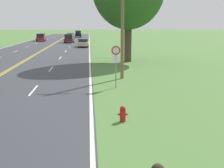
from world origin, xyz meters
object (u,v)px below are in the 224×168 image
at_px(fire_hydrant, 123,114).
at_px(traffic_sign, 116,56).
at_px(car_dark_green_sedan_receding, 70,36).
at_px(car_red_van_mid_far, 41,37).
at_px(car_champagne_sedan_approaching, 83,43).
at_px(car_black_suv_distant, 78,34).
at_px(car_maroon_van_mid_near, 69,38).

distance_m(fire_hydrant, traffic_sign, 7.06).
bearing_deg(car_dark_green_sedan_receding, fire_hydrant, 4.48).
distance_m(traffic_sign, car_red_van_mid_far, 55.07).
bearing_deg(car_champagne_sedan_approaching, car_black_suv_distant, -175.65).
distance_m(car_dark_green_sedan_receding, car_black_suv_distant, 9.41).
relative_size(car_red_van_mid_far, car_black_suv_distant, 1.09).
relative_size(traffic_sign, car_red_van_mid_far, 0.57).
relative_size(traffic_sign, car_dark_green_sedan_receding, 0.55).
bearing_deg(car_red_van_mid_far, car_champagne_sedan_approaching, -153.69).
distance_m(car_red_van_mid_far, car_black_suv_distant, 20.74).
xyz_separation_m(traffic_sign, car_dark_green_sedan_receding, (-6.49, 63.59, -1.19)).
distance_m(car_champagne_sedan_approaching, car_dark_green_sedan_receding, 28.76).
bearing_deg(traffic_sign, car_dark_green_sedan_receding, 95.83).
bearing_deg(fire_hydrant, car_dark_green_sedan_receding, 95.02).
xyz_separation_m(car_champagne_sedan_approaching, car_maroon_van_mid_near, (-3.14, 12.06, 0.22)).
bearing_deg(car_champagne_sedan_approaching, car_dark_green_sedan_receding, -171.17).
relative_size(traffic_sign, car_champagne_sedan_approaching, 0.54).
relative_size(traffic_sign, car_black_suv_distant, 0.62).
relative_size(car_champagne_sedan_approaching, car_black_suv_distant, 1.15).
bearing_deg(car_black_suv_distant, car_maroon_van_mid_near, -4.67).
bearing_deg(car_red_van_mid_far, car_black_suv_distant, -23.94).
bearing_deg(traffic_sign, car_champagne_sedan_approaching, 94.27).
height_order(traffic_sign, car_black_suv_distant, traffic_sign).
bearing_deg(fire_hydrant, car_black_suv_distant, 93.21).
distance_m(traffic_sign, car_champagne_sedan_approaching, 35.21).
bearing_deg(car_dark_green_sedan_receding, car_maroon_van_mid_near, 1.98).
height_order(car_maroon_van_mid_near, car_red_van_mid_far, car_maroon_van_mid_near).
xyz_separation_m(car_champagne_sedan_approaching, car_red_van_mid_far, (-9.93, 18.51, 0.18)).
height_order(traffic_sign, car_dark_green_sedan_receding, traffic_sign).
xyz_separation_m(fire_hydrant, car_red_van_mid_far, (-12.25, 60.47, 0.57)).
distance_m(car_champagne_sedan_approaching, car_black_suv_distant, 37.80).
bearing_deg(car_black_suv_distant, car_champagne_sedan_approaching, 0.81).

